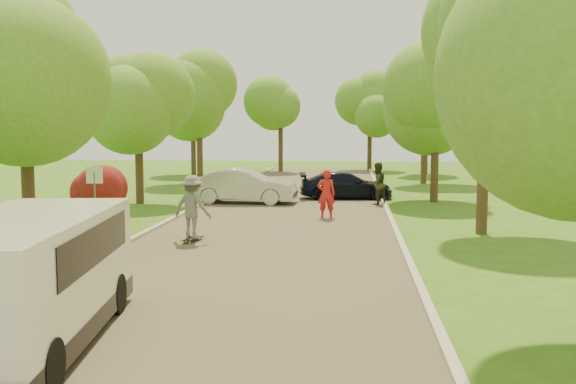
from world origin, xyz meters
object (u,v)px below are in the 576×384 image
at_px(silver_sedan, 244,186).
at_px(person_olive, 377,184).
at_px(dark_sedan, 346,186).
at_px(person_striped, 326,194).
at_px(longboard, 193,239).
at_px(minivan, 24,279).
at_px(skateboarder, 192,207).
at_px(street_sign, 95,185).

relative_size(silver_sedan, person_olive, 2.52).
bearing_deg(dark_sedan, person_striped, 168.15).
bearing_deg(person_olive, longboard, 21.36).
xyz_separation_m(minivan, longboard, (0.32, 9.36, -0.98)).
xyz_separation_m(longboard, skateboarder, (-0.00, 0.00, 0.97)).
bearing_deg(person_olive, street_sign, 3.88).
bearing_deg(street_sign, person_olive, 42.03).
bearing_deg(silver_sedan, street_sign, 160.82).
distance_m(minivan, dark_sedan, 22.19).
bearing_deg(skateboarder, silver_sedan, -73.02).
height_order(person_striped, person_olive, person_olive).
height_order(longboard, person_olive, person_olive).
xyz_separation_m(dark_sedan, skateboarder, (-4.48, -12.30, 0.42)).
xyz_separation_m(street_sign, minivan, (3.29, -10.79, -0.47)).
bearing_deg(longboard, dark_sedan, -93.72).
relative_size(street_sign, person_olive, 1.15).
xyz_separation_m(minivan, skateboarder, (0.32, 9.36, -0.02)).
bearing_deg(person_striped, person_olive, -121.88).
xyz_separation_m(street_sign, longboard, (3.62, -1.44, -1.46)).
distance_m(dark_sedan, longboard, 13.10).
relative_size(minivan, person_olive, 3.04).
height_order(silver_sedan, dark_sedan, silver_sedan).
xyz_separation_m(street_sign, silver_sedan, (3.50, 8.55, -0.78)).
height_order(dark_sedan, longboard, dark_sedan).
height_order(minivan, person_striped, minivan).
distance_m(street_sign, longboard, 4.16).
relative_size(street_sign, longboard, 2.15).
relative_size(street_sign, skateboarder, 1.15).
bearing_deg(dark_sedan, longboard, 153.77).
bearing_deg(street_sign, dark_sedan, 53.29).
xyz_separation_m(silver_sedan, dark_sedan, (4.60, 2.31, -0.14)).
xyz_separation_m(minivan, silver_sedan, (0.21, 19.35, -0.30)).
bearing_deg(silver_sedan, longboard, -176.25).
relative_size(longboard, person_striped, 0.54).
distance_m(minivan, longboard, 9.41).
distance_m(minivan, person_striped, 15.40).
height_order(silver_sedan, skateboarder, skateboarder).
distance_m(street_sign, dark_sedan, 13.58).
relative_size(dark_sedan, longboard, 4.43).
bearing_deg(person_olive, skateboarder, 21.36).
bearing_deg(skateboarder, street_sign, -5.37).
bearing_deg(silver_sedan, person_striped, -135.93).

